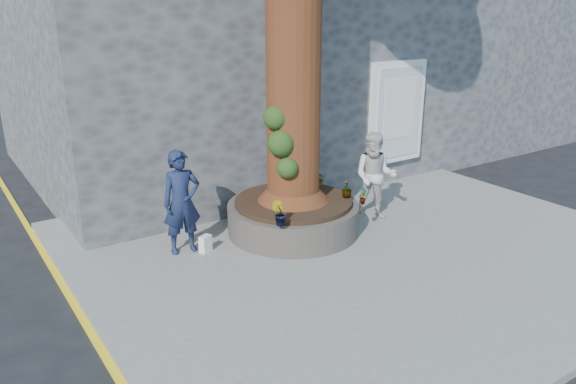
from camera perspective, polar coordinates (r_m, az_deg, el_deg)
ground at (r=8.16m, az=3.84°, el=-10.55°), size 120.00×120.00×0.00m
pavement at (r=9.68m, az=7.32°, el=-5.33°), size 9.00×8.00×0.12m
yellow_line at (r=7.83m, az=-19.56°, el=-13.08°), size 0.10×30.00×0.01m
stone_shop at (r=14.55m, az=-5.66°, el=15.47°), size 10.30×8.30×6.30m
neighbour_shop at (r=19.66m, az=16.11°, el=15.26°), size 6.00×8.00×6.00m
planter at (r=9.87m, az=0.53°, el=-2.45°), size 2.30×2.30×0.60m
man at (r=9.07m, az=-10.75°, el=-1.03°), size 0.66×0.47×1.69m
woman at (r=10.46m, az=8.82°, el=1.62°), size 0.99×1.01×1.64m
shopping_bag at (r=9.24m, az=-8.39°, el=-5.23°), size 0.23×0.19×0.28m
plant_a at (r=9.57m, az=7.62°, el=-0.28°), size 0.22×0.19×0.34m
plant_b at (r=8.60m, az=-0.95°, el=-2.19°), size 0.30×0.30×0.39m
plant_c at (r=9.88m, az=6.01°, el=0.35°), size 0.25×0.25×0.33m
plant_d at (r=10.47m, az=3.28°, el=1.33°), size 0.32×0.32×0.27m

